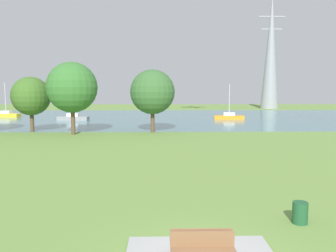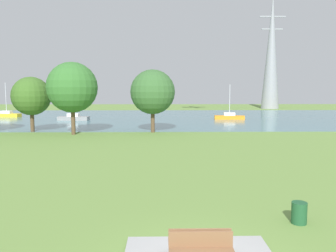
{
  "view_description": "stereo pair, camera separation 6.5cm",
  "coord_description": "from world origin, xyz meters",
  "px_view_note": "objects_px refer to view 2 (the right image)",
  "views": [
    {
      "loc": [
        -1.15,
        -9.29,
        4.95
      ],
      "look_at": [
        -0.53,
        21.08,
        1.66
      ],
      "focal_mm": 36.77,
      "sensor_mm": 36.0,
      "label": 1
    },
    {
      "loc": [
        -1.08,
        -9.29,
        4.95
      ],
      "look_at": [
        -0.53,
        21.08,
        1.66
      ],
      "focal_mm": 36.77,
      "sensor_mm": 36.0,
      "label": 2
    }
  ],
  "objects_px": {
    "bench_facing_inland": "(201,252)",
    "tree_mid_shore": "(72,87)",
    "sailboat_yellow": "(7,114)",
    "tree_east_far": "(31,96)",
    "electricity_pylon": "(271,52)",
    "bench_facing_water": "(199,244)",
    "sailboat_gray": "(74,118)",
    "litter_bin": "(299,213)",
    "sailboat_orange": "(229,117)",
    "tree_west_far": "(153,92)"
  },
  "relations": [
    {
      "from": "sailboat_gray",
      "to": "sailboat_orange",
      "type": "distance_m",
      "value": 24.95
    },
    {
      "from": "sailboat_yellow",
      "to": "sailboat_orange",
      "type": "xyz_separation_m",
      "value": [
        38.36,
        -5.3,
        -0.0
      ]
    },
    {
      "from": "bench_facing_inland",
      "to": "tree_mid_shore",
      "type": "height_order",
      "value": "tree_mid_shore"
    },
    {
      "from": "bench_facing_water",
      "to": "sailboat_gray",
      "type": "height_order",
      "value": "sailboat_gray"
    },
    {
      "from": "litter_bin",
      "to": "bench_facing_water",
      "type": "bearing_deg",
      "value": -146.77
    },
    {
      "from": "sailboat_yellow",
      "to": "tree_west_far",
      "type": "distance_m",
      "value": 34.44
    },
    {
      "from": "tree_east_far",
      "to": "electricity_pylon",
      "type": "relative_size",
      "value": 0.22
    },
    {
      "from": "bench_facing_inland",
      "to": "sailboat_yellow",
      "type": "distance_m",
      "value": 59.14
    },
    {
      "from": "tree_west_far",
      "to": "bench_facing_water",
      "type": "bearing_deg",
      "value": -85.89
    },
    {
      "from": "litter_bin",
      "to": "tree_east_far",
      "type": "relative_size",
      "value": 0.13
    },
    {
      "from": "sailboat_orange",
      "to": "tree_mid_shore",
      "type": "xyz_separation_m",
      "value": [
        -20.64,
        -18.25,
        4.65
      ]
    },
    {
      "from": "sailboat_yellow",
      "to": "sailboat_orange",
      "type": "bearing_deg",
      "value": -7.86
    },
    {
      "from": "sailboat_gray",
      "to": "tree_west_far",
      "type": "xyz_separation_m",
      "value": [
        12.87,
        -15.08,
        4.14
      ]
    },
    {
      "from": "sailboat_yellow",
      "to": "tree_east_far",
      "type": "distance_m",
      "value": 24.82
    },
    {
      "from": "tree_mid_shore",
      "to": "tree_west_far",
      "type": "height_order",
      "value": "tree_mid_shore"
    },
    {
      "from": "sailboat_yellow",
      "to": "electricity_pylon",
      "type": "bearing_deg",
      "value": 24.73
    },
    {
      "from": "bench_facing_inland",
      "to": "sailboat_gray",
      "type": "bearing_deg",
      "value": 108.37
    },
    {
      "from": "bench_facing_inland",
      "to": "tree_mid_shore",
      "type": "xyz_separation_m",
      "value": [
        -10.71,
        28.31,
        4.63
      ]
    },
    {
      "from": "tree_east_far",
      "to": "electricity_pylon",
      "type": "distance_m",
      "value": 63.36
    },
    {
      "from": "bench_facing_water",
      "to": "sailboat_orange",
      "type": "relative_size",
      "value": 0.32
    },
    {
      "from": "sailboat_orange",
      "to": "bench_facing_inland",
      "type": "bearing_deg",
      "value": -102.03
    },
    {
      "from": "electricity_pylon",
      "to": "tree_east_far",
      "type": "bearing_deg",
      "value": -132.29
    },
    {
      "from": "litter_bin",
      "to": "sailboat_gray",
      "type": "relative_size",
      "value": 0.13
    },
    {
      "from": "sailboat_orange",
      "to": "tree_east_far",
      "type": "bearing_deg",
      "value": -148.53
    },
    {
      "from": "sailboat_gray",
      "to": "tree_west_far",
      "type": "height_order",
      "value": "tree_west_far"
    },
    {
      "from": "bench_facing_inland",
      "to": "sailboat_orange",
      "type": "relative_size",
      "value": 0.32
    },
    {
      "from": "bench_facing_water",
      "to": "sailboat_gray",
      "type": "xyz_separation_m",
      "value": [
        -14.99,
        44.58,
        -0.02
      ]
    },
    {
      "from": "sailboat_gray",
      "to": "tree_east_far",
      "type": "relative_size",
      "value": 0.96
    },
    {
      "from": "sailboat_gray",
      "to": "sailboat_yellow",
      "type": "bearing_deg",
      "value": 153.36
    },
    {
      "from": "bench_facing_water",
      "to": "bench_facing_inland",
      "type": "bearing_deg",
      "value": -90.0
    },
    {
      "from": "bench_facing_water",
      "to": "tree_east_far",
      "type": "relative_size",
      "value": 0.28
    },
    {
      "from": "bench_facing_inland",
      "to": "litter_bin",
      "type": "relative_size",
      "value": 2.25
    },
    {
      "from": "tree_east_far",
      "to": "tree_west_far",
      "type": "height_order",
      "value": "tree_west_far"
    },
    {
      "from": "sailboat_orange",
      "to": "tree_west_far",
      "type": "xyz_separation_m",
      "value": [
        -12.04,
        -16.53,
        4.15
      ]
    },
    {
      "from": "bench_facing_inland",
      "to": "tree_mid_shore",
      "type": "relative_size",
      "value": 0.23
    },
    {
      "from": "sailboat_orange",
      "to": "tree_west_far",
      "type": "height_order",
      "value": "tree_west_far"
    },
    {
      "from": "sailboat_gray",
      "to": "tree_east_far",
      "type": "bearing_deg",
      "value": -94.12
    },
    {
      "from": "tree_west_far",
      "to": "electricity_pylon",
      "type": "relative_size",
      "value": 0.25
    },
    {
      "from": "tree_mid_shore",
      "to": "electricity_pylon",
      "type": "distance_m",
      "value": 61.66
    },
    {
      "from": "litter_bin",
      "to": "sailboat_gray",
      "type": "xyz_separation_m",
      "value": [
        -18.97,
        41.97,
        0.05
      ]
    },
    {
      "from": "tree_west_far",
      "to": "sailboat_yellow",
      "type": "bearing_deg",
      "value": 140.32
    },
    {
      "from": "sailboat_gray",
      "to": "electricity_pylon",
      "type": "relative_size",
      "value": 0.21
    },
    {
      "from": "sailboat_gray",
      "to": "tree_mid_shore",
      "type": "xyz_separation_m",
      "value": [
        4.27,
        -16.81,
        4.64
      ]
    },
    {
      "from": "sailboat_yellow",
      "to": "tree_east_far",
      "type": "height_order",
      "value": "tree_east_far"
    },
    {
      "from": "sailboat_gray",
      "to": "bench_facing_water",
      "type": "bearing_deg",
      "value": -71.42
    },
    {
      "from": "sailboat_yellow",
      "to": "electricity_pylon",
      "type": "distance_m",
      "value": 61.54
    },
    {
      "from": "electricity_pylon",
      "to": "litter_bin",
      "type": "bearing_deg",
      "value": -106.66
    },
    {
      "from": "sailboat_gray",
      "to": "bench_facing_inland",
      "type": "bearing_deg",
      "value": -71.63
    },
    {
      "from": "sailboat_yellow",
      "to": "electricity_pylon",
      "type": "height_order",
      "value": "electricity_pylon"
    },
    {
      "from": "sailboat_gray",
      "to": "electricity_pylon",
      "type": "height_order",
      "value": "electricity_pylon"
    }
  ]
}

